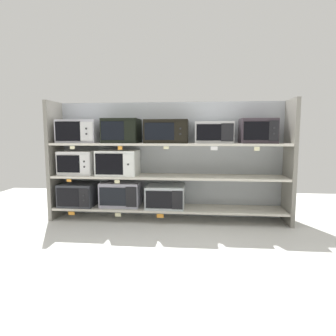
% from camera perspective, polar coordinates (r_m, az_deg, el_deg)
% --- Properties ---
extents(ground, '(7.06, 6.00, 0.02)m').
position_cam_1_polar(ground, '(3.04, -1.90, -15.71)').
color(ground, silver).
extents(back_panel, '(3.26, 0.04, 1.59)m').
position_cam_1_polar(back_panel, '(4.06, 0.33, 1.64)').
color(back_panel, '#9EA3A8').
rests_on(back_panel, ground).
extents(upright_left, '(0.05, 0.44, 1.59)m').
position_cam_1_polar(upright_left, '(4.27, -21.33, 1.43)').
color(upright_left, gray).
rests_on(upright_left, ground).
extents(upright_right, '(0.05, 0.44, 1.59)m').
position_cam_1_polar(upright_right, '(3.99, 22.90, 1.02)').
color(upright_right, gray).
rests_on(upright_right, ground).
extents(shelf_0, '(3.06, 0.44, 0.03)m').
position_cam_1_polar(shelf_0, '(3.94, 0.00, -7.93)').
color(shelf_0, beige).
rests_on(shelf_0, ground).
extents(microwave_0, '(0.46, 0.44, 0.31)m').
position_cam_1_polar(microwave_0, '(4.20, -17.17, -4.96)').
color(microwave_0, '#32343A').
rests_on(microwave_0, shelf_0).
extents(microwave_1, '(0.53, 0.34, 0.33)m').
position_cam_1_polar(microwave_1, '(4.00, -9.29, -5.12)').
color(microwave_1, '#9F9DAE').
rests_on(microwave_1, shelf_0).
extents(microwave_2, '(0.50, 0.43, 0.30)m').
position_cam_1_polar(microwave_2, '(3.90, -0.49, -5.60)').
color(microwave_2, '#B5BEC2').
rests_on(microwave_2, shelf_0).
extents(price_tag_0, '(0.08, 0.00, 0.04)m').
position_cam_1_polar(price_tag_0, '(4.05, -18.49, -8.47)').
color(price_tag_0, orange).
extents(price_tag_1, '(0.08, 0.00, 0.05)m').
position_cam_1_polar(price_tag_1, '(3.84, -9.83, -9.06)').
color(price_tag_1, beige).
extents(price_tag_2, '(0.09, 0.00, 0.05)m').
position_cam_1_polar(price_tag_2, '(3.74, -1.56, -9.42)').
color(price_tag_2, orange).
extents(shelf_1, '(3.06, 0.44, 0.03)m').
position_cam_1_polar(shelf_1, '(3.85, 0.00, -1.70)').
color(shelf_1, beige).
extents(microwave_3, '(0.46, 0.35, 0.32)m').
position_cam_1_polar(microwave_3, '(4.13, -17.35, 1.00)').
color(microwave_3, silver).
rests_on(microwave_3, shelf_1).
extents(microwave_4, '(0.53, 0.43, 0.33)m').
position_cam_1_polar(microwave_4, '(3.95, -9.79, 1.05)').
color(microwave_4, white).
rests_on(microwave_4, shelf_1).
extents(price_tag_3, '(0.06, 0.00, 0.03)m').
position_cam_1_polar(price_tag_3, '(3.97, -18.93, -2.35)').
color(price_tag_3, orange).
extents(price_tag_4, '(0.07, 0.00, 0.04)m').
position_cam_1_polar(price_tag_4, '(3.75, -10.00, -2.67)').
color(price_tag_4, beige).
extents(shelf_2, '(3.06, 0.44, 0.03)m').
position_cam_1_polar(shelf_2, '(3.81, 0.00, 4.73)').
color(shelf_2, beige).
extents(microwave_5, '(0.53, 0.37, 0.30)m').
position_cam_1_polar(microwave_5, '(4.10, -17.13, 6.91)').
color(microwave_5, '#B4B3BE').
rests_on(microwave_5, shelf_2).
extents(microwave_6, '(0.46, 0.42, 0.32)m').
position_cam_1_polar(microwave_6, '(3.91, -9.11, 7.24)').
color(microwave_6, black).
rests_on(microwave_6, shelf_2).
extents(microwave_7, '(0.56, 0.43, 0.30)m').
position_cam_1_polar(microwave_7, '(3.81, -0.26, 7.22)').
color(microwave_7, black).
rests_on(microwave_7, shelf_2).
extents(microwave_8, '(0.48, 0.34, 0.27)m').
position_cam_1_polar(microwave_8, '(3.79, 9.02, 6.93)').
color(microwave_8, '#BAB9BA').
rests_on(microwave_8, shelf_2).
extents(microwave_9, '(0.44, 0.36, 0.31)m').
position_cam_1_polar(microwave_9, '(3.87, 17.29, 6.98)').
color(microwave_9, '#342B32').
rests_on(microwave_9, shelf_2).
extents(price_tag_5, '(0.06, 0.00, 0.04)m').
position_cam_1_polar(price_tag_5, '(3.90, -18.35, 3.84)').
color(price_tag_5, beige).
extents(price_tag_6, '(0.06, 0.00, 0.05)m').
position_cam_1_polar(price_tag_6, '(3.69, -9.42, 3.91)').
color(price_tag_6, orange).
extents(price_tag_7, '(0.07, 0.00, 0.03)m').
position_cam_1_polar(price_tag_7, '(3.59, -0.35, 4.02)').
color(price_tag_7, beige).
extents(price_tag_8, '(0.08, 0.00, 0.05)m').
position_cam_1_polar(price_tag_8, '(3.58, 9.07, 3.84)').
color(price_tag_8, white).
extents(price_tag_9, '(0.06, 0.00, 0.05)m').
position_cam_1_polar(price_tag_9, '(3.64, 17.13, 3.64)').
color(price_tag_9, beige).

